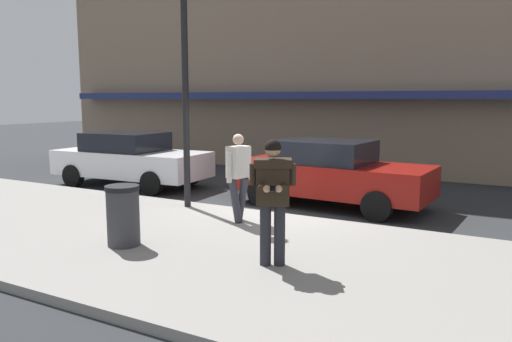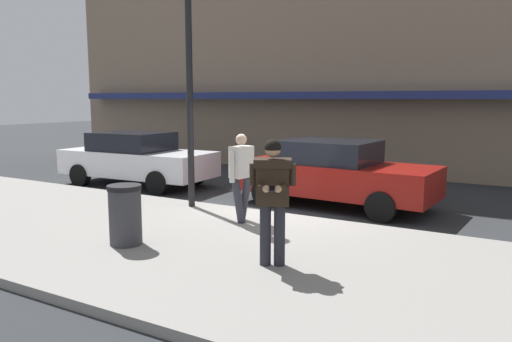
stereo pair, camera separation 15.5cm
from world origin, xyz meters
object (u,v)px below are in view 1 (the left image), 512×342
at_px(pedestrian_in_light_coat, 238,172).
at_px(street_lamp_post, 185,68).
at_px(trash_bin, 123,215).
at_px(man_texting_on_phone, 273,189).
at_px(parked_sedan_near, 130,159).
at_px(parked_sedan_mid, 330,173).

bearing_deg(pedestrian_in_light_coat, street_lamp_post, 160.38).
bearing_deg(street_lamp_post, pedestrian_in_light_coat, -19.62).
relative_size(pedestrian_in_light_coat, street_lamp_post, 0.35).
xyz_separation_m(street_lamp_post, trash_bin, (0.86, -2.86, -2.51)).
bearing_deg(pedestrian_in_light_coat, trash_bin, -109.59).
bearing_deg(trash_bin, man_texting_on_phone, 6.44).
relative_size(man_texting_on_phone, pedestrian_in_light_coat, 1.06).
bearing_deg(man_texting_on_phone, parked_sedan_near, 146.76).
relative_size(man_texting_on_phone, street_lamp_post, 0.37).
height_order(parked_sedan_near, man_texting_on_phone, man_texting_on_phone).
xyz_separation_m(man_texting_on_phone, street_lamp_post, (-3.42, 2.57, 1.89)).
bearing_deg(parked_sedan_near, parked_sedan_mid, 2.19).
relative_size(parked_sedan_mid, street_lamp_post, 0.94).
distance_m(man_texting_on_phone, trash_bin, 2.65).
distance_m(parked_sedan_mid, pedestrian_in_light_coat, 2.90).
height_order(parked_sedan_mid, pedestrian_in_light_coat, pedestrian_in_light_coat).
bearing_deg(street_lamp_post, man_texting_on_phone, -36.98).
bearing_deg(street_lamp_post, parked_sedan_mid, 41.26).
bearing_deg(pedestrian_in_light_coat, parked_sedan_near, 153.72).
distance_m(pedestrian_in_light_coat, trash_bin, 2.45).
bearing_deg(parked_sedan_near, pedestrian_in_light_coat, -26.28).
bearing_deg(pedestrian_in_light_coat, parked_sedan_mid, 73.65).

